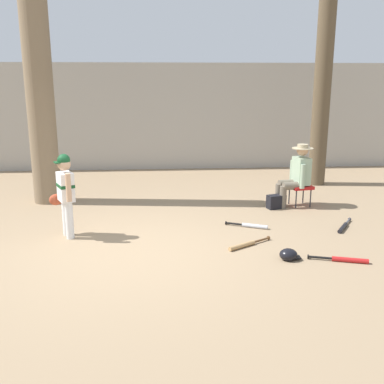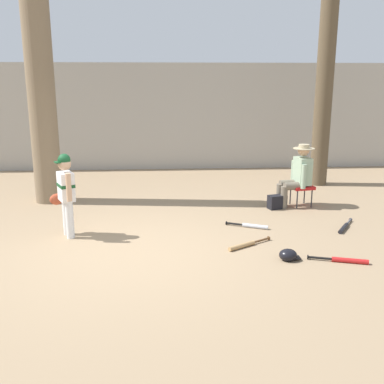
{
  "view_description": "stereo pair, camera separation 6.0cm",
  "coord_description": "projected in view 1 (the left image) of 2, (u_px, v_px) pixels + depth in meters",
  "views": [
    {
      "loc": [
        0.47,
        -6.01,
        2.38
      ],
      "look_at": [
        0.94,
        0.45,
        0.75
      ],
      "focal_mm": 41.86,
      "sensor_mm": 36.0,
      "label": 1
    },
    {
      "loc": [
        0.53,
        -6.02,
        2.38
      ],
      "look_at": [
        0.94,
        0.45,
        0.75
      ],
      "focal_mm": 41.86,
      "sensor_mm": 36.0,
      "label": 2
    }
  ],
  "objects": [
    {
      "name": "ground_plane",
      "position": [
        129.0,
        252.0,
        6.36
      ],
      "size": [
        60.0,
        60.0,
        0.0
      ],
      "primitive_type": "plane",
      "color": "#937A5B"
    },
    {
      "name": "bat_wood_tan",
      "position": [
        245.0,
        245.0,
        6.55
      ],
      "size": [
        0.71,
        0.48,
        0.07
      ],
      "color": "tan",
      "rests_on": "ground"
    },
    {
      "name": "seated_spectator",
      "position": [
        296.0,
        174.0,
        8.53
      ],
      "size": [
        0.68,
        0.54,
        1.2
      ],
      "color": "#6B6051",
      "rests_on": "ground"
    },
    {
      "name": "young_ballplayer",
      "position": [
        65.0,
        190.0,
        6.81
      ],
      "size": [
        0.48,
        0.54,
        1.31
      ],
      "color": "white",
      "rests_on": "ground"
    },
    {
      "name": "handbag_beside_stool",
      "position": [
        276.0,
        202.0,
        8.49
      ],
      "size": [
        0.38,
        0.27,
        0.26
      ],
      "primitive_type": "cube",
      "rotation": [
        0.0,
        0.0,
        0.29
      ],
      "color": "black",
      "rests_on": "ground"
    },
    {
      "name": "tree_behind_spectator",
      "position": [
        323.0,
        80.0,
        9.94
      ],
      "size": [
        0.64,
        0.64,
        5.45
      ],
      "color": "brown",
      "rests_on": "ground"
    },
    {
      "name": "folding_stool",
      "position": [
        300.0,
        187.0,
        8.62
      ],
      "size": [
        0.46,
        0.46,
        0.41
      ],
      "color": "red",
      "rests_on": "ground"
    },
    {
      "name": "concrete_back_wall",
      "position": [
        142.0,
        117.0,
        12.08
      ],
      "size": [
        18.0,
        0.36,
        2.82
      ],
      "primitive_type": "cube",
      "color": "#ADA89E",
      "rests_on": "ground"
    },
    {
      "name": "tree_near_player",
      "position": [
        39.0,
        83.0,
        8.45
      ],
      "size": [
        0.75,
        0.75,
        5.37
      ],
      "color": "#7F6B51",
      "rests_on": "ground"
    },
    {
      "name": "bat_red_barrel",
      "position": [
        345.0,
        260.0,
        6.0
      ],
      "size": [
        0.77,
        0.29,
        0.07
      ],
      "color": "red",
      "rests_on": "ground"
    },
    {
      "name": "batting_helmet_black",
      "position": [
        289.0,
        255.0,
        6.07
      ],
      "size": [
        0.29,
        0.22,
        0.17
      ],
      "color": "black",
      "rests_on": "ground"
    },
    {
      "name": "bat_black_composite",
      "position": [
        344.0,
        227.0,
        7.35
      ],
      "size": [
        0.49,
        0.67,
        0.07
      ],
      "color": "black",
      "rests_on": "ground"
    },
    {
      "name": "bat_aluminum_silver",
      "position": [
        251.0,
        226.0,
        7.4
      ],
      "size": [
        0.68,
        0.35,
        0.07
      ],
      "color": "#B7BCC6",
      "rests_on": "ground"
    }
  ]
}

